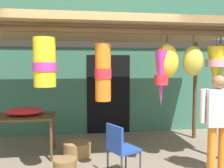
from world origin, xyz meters
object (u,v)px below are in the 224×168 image
at_px(display_table, 20,120).
at_px(customer_foreground, 218,117).
at_px(folding_chair, 120,146).
at_px(wicker_basket_by_table, 77,149).
at_px(flower_heap_on_table, 25,111).
at_px(wicker_basket_spare, 65,167).

relative_size(display_table, customer_foreground, 0.82).
relative_size(folding_chair, wicker_basket_by_table, 1.57).
bearing_deg(wicker_basket_by_table, customer_foreground, -27.77).
distance_m(folding_chair, customer_foreground, 1.61).
height_order(wicker_basket_by_table, customer_foreground, customer_foreground).
relative_size(flower_heap_on_table, folding_chair, 0.85).
relative_size(display_table, wicker_basket_spare, 3.47).
xyz_separation_m(flower_heap_on_table, wicker_basket_by_table, (0.98, -0.15, -0.73)).
height_order(folding_chair, wicker_basket_by_table, folding_chair).
xyz_separation_m(wicker_basket_spare, customer_foreground, (2.39, -0.31, 0.80)).
relative_size(wicker_basket_by_table, customer_foreground, 0.34).
height_order(display_table, wicker_basket_spare, display_table).
bearing_deg(flower_heap_on_table, folding_chair, -36.85).
bearing_deg(wicker_basket_by_table, folding_chair, -58.96).
xyz_separation_m(flower_heap_on_table, customer_foreground, (3.17, -1.30, 0.07)).
relative_size(folding_chair, wicker_basket_spare, 2.27).
height_order(display_table, flower_heap_on_table, flower_heap_on_table).
bearing_deg(display_table, wicker_basket_by_table, -6.03).
bearing_deg(wicker_basket_spare, display_table, 132.08).
distance_m(folding_chair, wicker_basket_spare, 0.95).
bearing_deg(wicker_basket_spare, customer_foreground, -7.47).
bearing_deg(customer_foreground, display_table, 158.71).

